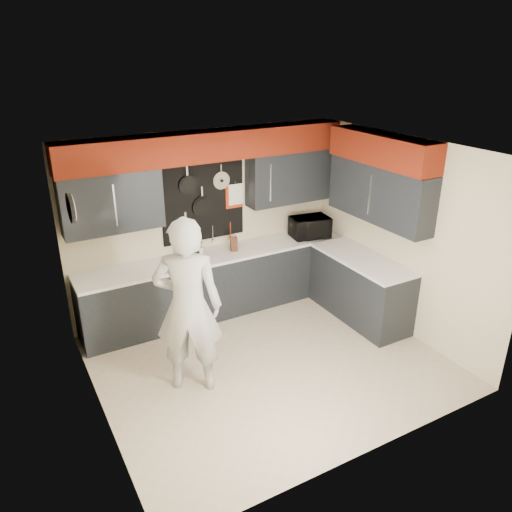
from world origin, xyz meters
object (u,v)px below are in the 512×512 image
knife_block (234,244)px  coffee_maker (195,247)px  utensil_crock (199,252)px  person (188,307)px  microwave (310,227)px

knife_block → coffee_maker: (-0.58, 0.03, 0.05)m
knife_block → utensil_crock: (-0.52, 0.02, -0.03)m
knife_block → person: (-1.25, -1.39, -0.00)m
knife_block → coffee_maker: bearing=-167.6°
knife_block → utensil_crock: bearing=-167.2°
utensil_crock → coffee_maker: bearing=174.1°
microwave → coffee_maker: microwave is taller
utensil_crock → coffee_maker: size_ratio=0.50×
coffee_maker → person: bearing=-101.7°
utensil_crock → microwave: bearing=-2.8°
microwave → coffee_maker: size_ratio=1.93×
utensil_crock → person: bearing=-117.5°
utensil_crock → person: 1.59m
coffee_maker → person: 1.57m
utensil_crock → coffee_maker: coffee_maker is taller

